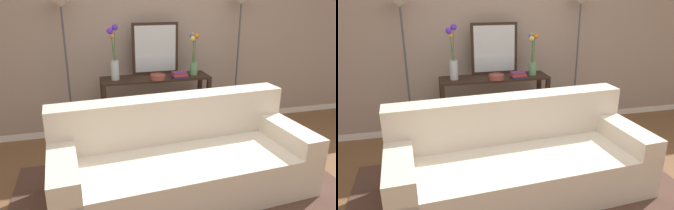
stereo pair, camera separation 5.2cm
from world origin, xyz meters
TOP-DOWN VIEW (x-y plane):
  - back_wall at (0.00, 2.06)m, footprint 12.00×0.15m
  - area_rug at (-0.16, 0.23)m, footprint 3.24×1.95m
  - couch at (-0.17, 0.39)m, footprint 2.49×1.17m
  - console_table at (-0.14, 1.64)m, footprint 1.38×0.39m
  - floor_lamp_left at (-1.21, 1.77)m, footprint 0.28×0.28m
  - floor_lamp_right at (1.05, 1.77)m, footprint 0.28×0.28m
  - wall_mirror at (-0.10, 1.80)m, footprint 0.60×0.02m
  - vase_tall_flowers at (-0.65, 1.63)m, footprint 0.14×0.12m
  - vase_short_flowers at (0.36, 1.63)m, footprint 0.13×0.12m
  - fruit_bowl at (-0.14, 1.51)m, footprint 0.19×0.19m
  - book_stack at (0.15, 1.53)m, footprint 0.21×0.16m
  - book_row_under_console at (-0.50, 1.64)m, footprint 0.40×0.18m

SIDE VIEW (x-z plane):
  - area_rug at x=-0.16m, z-range 0.00..0.01m
  - book_row_under_console at x=-0.50m, z-range -0.01..0.12m
  - couch at x=-0.17m, z-range -0.13..0.75m
  - console_table at x=-0.14m, z-range 0.16..1.00m
  - fruit_bowl at x=-0.14m, z-range 0.84..0.90m
  - book_stack at x=0.15m, z-range 0.84..0.91m
  - vase_tall_flowers at x=-0.65m, z-range 0.77..1.43m
  - vase_short_flowers at x=0.36m, z-range 0.83..1.37m
  - wall_mirror at x=-0.10m, z-range 0.84..1.50m
  - back_wall at x=0.00m, z-range 0.00..2.71m
  - floor_lamp_left at x=-1.21m, z-range 0.52..2.31m
  - floor_lamp_right at x=1.05m, z-range 0.52..2.33m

